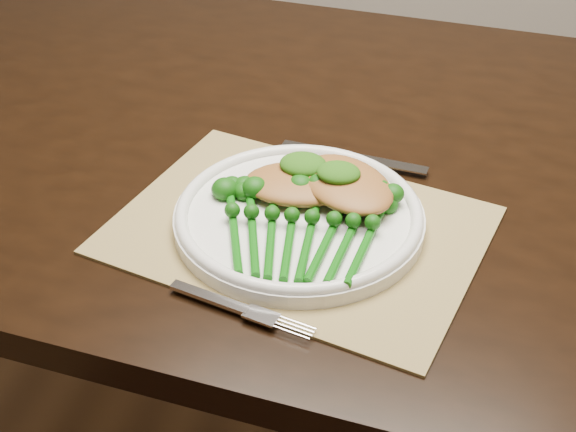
% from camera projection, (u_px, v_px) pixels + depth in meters
% --- Properties ---
extents(dining_table, '(1.68, 1.05, 0.75)m').
position_uv_depth(dining_table, '(342.00, 343.00, 1.29)').
color(dining_table, black).
rests_on(dining_table, ground).
extents(placemat, '(0.46, 0.39, 0.00)m').
position_uv_depth(placemat, '(298.00, 230.00, 0.91)').
color(placemat, '#967F4C').
rests_on(placemat, dining_table).
extents(dinner_plate, '(0.29, 0.29, 0.03)m').
position_uv_depth(dinner_plate, '(299.00, 216.00, 0.91)').
color(dinner_plate, white).
rests_on(dinner_plate, placemat).
extents(knife, '(0.19, 0.04, 0.01)m').
position_uv_depth(knife, '(340.00, 155.00, 1.03)').
color(knife, silver).
rests_on(knife, placemat).
extents(fork, '(0.16, 0.06, 0.00)m').
position_uv_depth(fork, '(250.00, 312.00, 0.79)').
color(fork, silver).
rests_on(fork, placemat).
extents(chicken_fillet_left, '(0.14, 0.10, 0.03)m').
position_uv_depth(chicken_fillet_left, '(298.00, 184.00, 0.93)').
color(chicken_fillet_left, '#A1662E').
rests_on(chicken_fillet_left, dinner_plate).
extents(chicken_fillet_right, '(0.16, 0.16, 0.03)m').
position_uv_depth(chicken_fillet_right, '(346.00, 184.00, 0.92)').
color(chicken_fillet_right, '#A1662E').
rests_on(chicken_fillet_right, dinner_plate).
extents(pesto_dollop_left, '(0.06, 0.05, 0.02)m').
position_uv_depth(pesto_dollop_left, '(303.00, 164.00, 0.94)').
color(pesto_dollop_left, '#174509').
rests_on(pesto_dollop_left, chicken_fillet_left).
extents(pesto_dollop_right, '(0.05, 0.04, 0.02)m').
position_uv_depth(pesto_dollop_right, '(339.00, 173.00, 0.91)').
color(pesto_dollop_right, '#174509').
rests_on(pesto_dollop_right, chicken_fillet_right).
extents(broccolini_bundle, '(0.18, 0.20, 0.04)m').
position_uv_depth(broccolini_bundle, '(300.00, 236.00, 0.86)').
color(broccolini_bundle, '#0C560B').
rests_on(broccolini_bundle, dinner_plate).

